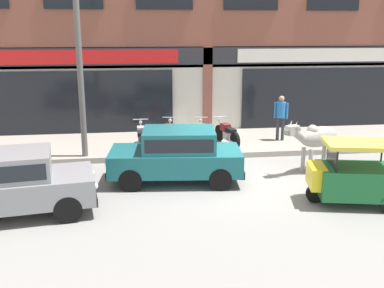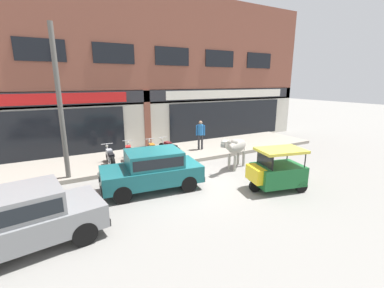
% 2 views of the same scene
% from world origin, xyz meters
% --- Properties ---
extents(ground_plane, '(90.00, 90.00, 0.00)m').
position_xyz_m(ground_plane, '(0.00, 0.00, 0.00)').
color(ground_plane, gray).
extents(sidewalk, '(19.00, 3.62, 0.18)m').
position_xyz_m(sidewalk, '(0.00, 4.01, 0.09)').
color(sidewalk, gray).
rests_on(sidewalk, ground).
extents(shop_building, '(23.00, 1.40, 8.73)m').
position_xyz_m(shop_building, '(-0.01, 6.08, 4.15)').
color(shop_building, brown).
rests_on(shop_building, ground).
extents(cow, '(2.00, 1.16, 1.61)m').
position_xyz_m(cow, '(2.31, 0.60, 1.01)').
color(cow, '#9E998E').
rests_on(cow, ground).
extents(car_0, '(3.73, 1.94, 1.46)m').
position_xyz_m(car_0, '(-1.79, 0.18, 0.81)').
color(car_0, black).
rests_on(car_0, ground).
extents(car_1, '(3.76, 2.09, 1.46)m').
position_xyz_m(car_1, '(-5.66, -1.62, 0.81)').
color(car_1, black).
rests_on(car_1, ground).
extents(auto_rickshaw, '(2.12, 1.51, 1.52)m').
position_xyz_m(auto_rickshaw, '(2.15, -1.96, 0.66)').
color(auto_rickshaw, black).
rests_on(auto_rickshaw, ground).
extents(motorcycle_0, '(0.52, 1.81, 0.88)m').
position_xyz_m(motorcycle_0, '(-2.68, 3.24, 0.56)').
color(motorcycle_0, black).
rests_on(motorcycle_0, sidewalk).
extents(motorcycle_1, '(0.69, 1.78, 0.88)m').
position_xyz_m(motorcycle_1, '(-1.79, 3.46, 0.56)').
color(motorcycle_1, black).
rests_on(motorcycle_1, sidewalk).
extents(motorcycle_2, '(0.53, 1.81, 0.88)m').
position_xyz_m(motorcycle_2, '(-0.64, 3.32, 0.56)').
color(motorcycle_2, black).
rests_on(motorcycle_2, sidewalk).
extents(motorcycle_3, '(0.66, 1.78, 0.88)m').
position_xyz_m(motorcycle_3, '(0.27, 3.34, 0.56)').
color(motorcycle_3, black).
rests_on(motorcycle_3, sidewalk).
extents(pedestrian, '(0.45, 0.32, 1.60)m').
position_xyz_m(pedestrian, '(2.28, 3.69, 1.16)').
color(pedestrian, '#2D2D33').
rests_on(pedestrian, sidewalk).
extents(utility_pole, '(0.18, 0.18, 5.70)m').
position_xyz_m(utility_pole, '(-4.45, 2.50, 3.03)').
color(utility_pole, '#595651').
rests_on(utility_pole, sidewalk).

